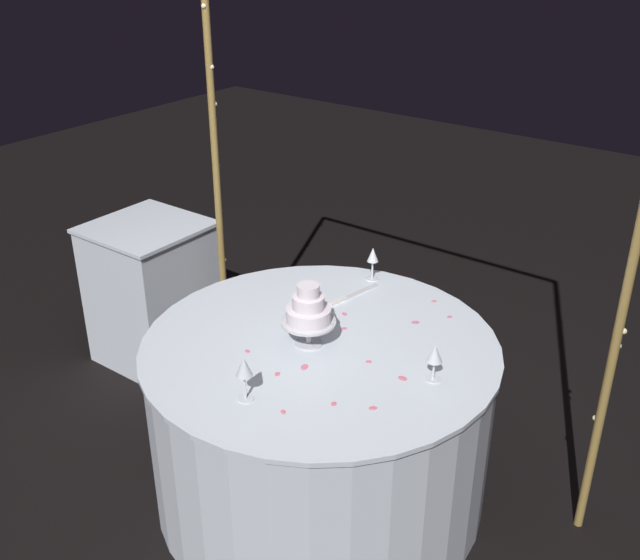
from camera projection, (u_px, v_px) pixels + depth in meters
The scene contains 22 objects.
ground_plane at pixel (320, 489), 3.34m from camera, with size 12.00×12.00×0.00m, color black.
decorative_arch at pixel (391, 146), 3.03m from camera, with size 2.06×0.06×2.25m.
main_table at pixel (320, 420), 3.17m from camera, with size 1.45×1.45×0.77m.
side_table at pixel (153, 292), 4.16m from camera, with size 0.58×0.58×0.82m.
tiered_cake at pixel (308, 311), 2.92m from camera, with size 0.22×0.22×0.27m.
wine_glass_0 at pixel (244, 369), 2.60m from camera, with size 0.06×0.06×0.18m.
wine_glass_1 at pixel (435, 355), 2.72m from camera, with size 0.06×0.06×0.15m.
wine_glass_2 at pixel (373, 257), 3.46m from camera, with size 0.06×0.06×0.16m.
cake_knife at pixel (351, 296), 3.35m from camera, with size 0.08×0.29×0.01m.
rose_petal_0 at pixel (344, 329), 3.09m from camera, with size 0.03×0.02×0.00m, color #EA6B84.
rose_petal_1 at pixel (403, 378), 2.77m from camera, with size 0.04×0.03×0.00m, color #EA6B84.
rose_petal_2 at pixel (334, 404), 2.63m from camera, with size 0.03×0.02×0.00m, color #EA6B84.
rose_petal_3 at pixel (434, 301), 3.31m from camera, with size 0.03×0.02×0.00m, color #EA6B84.
rose_petal_4 at pixel (369, 361), 2.87m from camera, with size 0.03×0.02×0.00m, color #EA6B84.
rose_petal_5 at pixel (305, 367), 2.84m from camera, with size 0.04×0.03×0.00m, color #EA6B84.
rose_petal_6 at pixel (283, 412), 2.58m from camera, with size 0.03×0.02×0.00m, color #EA6B84.
rose_petal_7 at pixel (344, 314), 3.21m from camera, with size 0.03×0.02×0.00m, color #EA6B84.
rose_petal_8 at pixel (247, 351), 2.94m from camera, with size 0.03×0.02×0.00m, color #EA6B84.
rose_petal_9 at pixel (415, 322), 3.14m from camera, with size 0.04×0.02×0.00m, color #EA6B84.
rose_petal_10 at pixel (373, 408), 2.60m from camera, with size 0.03×0.02×0.00m, color #EA6B84.
rose_petal_11 at pixel (450, 317), 3.18m from camera, with size 0.02×0.02×0.00m, color #EA6B84.
rose_petal_12 at pixel (277, 374), 2.79m from camera, with size 0.03×0.02×0.00m, color #EA6B84.
Camera 1 is at (1.53, -2.06, 2.34)m, focal length 41.74 mm.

